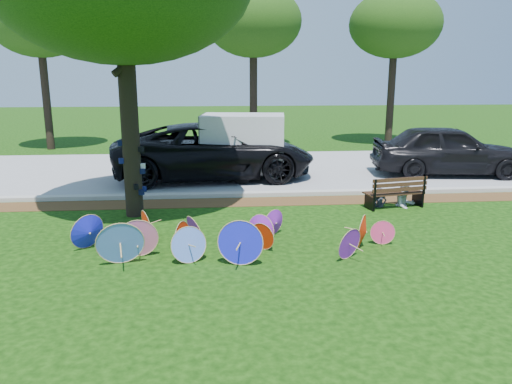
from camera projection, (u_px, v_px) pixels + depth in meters
ground at (239, 261)px, 9.72m from camera, size 90.00×90.00×0.00m
mulch_strip at (231, 202)px, 14.08m from camera, size 90.00×1.00×0.01m
curb at (230, 195)px, 14.75m from camera, size 90.00×0.30×0.12m
street at (227, 170)px, 18.78m from camera, size 90.00×8.00×0.01m
parasol_pile at (209, 236)px, 10.07m from camera, size 6.80×2.18×0.92m
black_van at (214, 151)px, 17.06m from camera, size 7.06×3.73×1.89m
dark_pickup at (448, 150)px, 17.66m from camera, size 5.45×2.72×1.78m
cargo_trailer at (244, 143)px, 16.90m from camera, size 2.91×2.05×2.50m
park_bench at (394, 192)px, 13.52m from camera, size 1.74×0.93×0.86m
person_left at (381, 189)px, 13.52m from camera, size 0.39×0.27×1.02m
person_right at (406, 183)px, 13.55m from camera, size 0.74×0.65×1.30m
bg_trees at (233, 23)px, 22.93m from camera, size 20.91×5.15×7.40m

